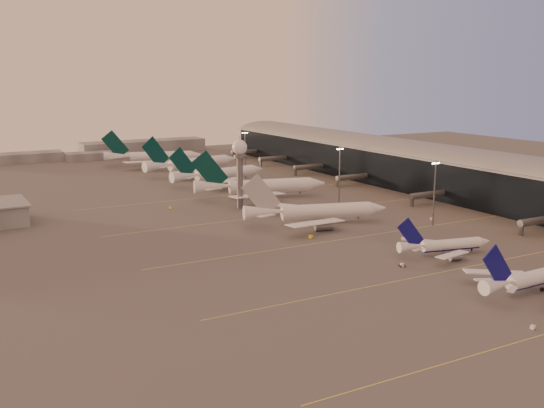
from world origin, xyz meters
TOP-DOWN VIEW (x-y plane):
  - ground at (0.00, 0.00)m, footprint 700.00×700.00m
  - taxiway_markings at (30.00, 56.00)m, footprint 180.00×185.25m
  - terminal at (107.88, 110.09)m, footprint 57.00×362.00m
  - radar_tower at (5.00, 120.00)m, footprint 6.40×6.40m
  - mast_b at (55.00, 55.00)m, footprint 3.60×0.56m
  - mast_c at (50.00, 110.00)m, footprint 3.60×0.56m
  - mast_d at (48.00, 200.00)m, footprint 3.60×0.56m
  - distant_horizon at (2.62, 325.14)m, footprint 165.00×37.50m
  - narrowbody_near at (25.33, -14.49)m, footprint 39.21×31.30m
  - narrowbody_mid at (30.13, 23.05)m, footprint 33.42×26.39m
  - widebody_white at (17.96, 79.29)m, footprint 56.33×44.50m
  - greentail_a at (24.01, 135.85)m, footprint 62.15×49.52m
  - greentail_b at (23.69, 182.35)m, footprint 57.61×46.21m
  - greentail_c at (24.57, 222.00)m, footprint 63.32×50.63m
  - greentail_d at (15.80, 264.18)m, footprint 60.53×48.15m
  - gsv_truck_a at (4.40, -31.79)m, footprint 5.37×2.79m
  - gsv_tug_mid at (9.61, 19.65)m, footprint 4.02×3.06m
  - gsv_truck_b at (49.05, 31.79)m, footprint 6.17×3.24m
  - gsv_truck_c at (4.28, 61.61)m, footprint 6.59×4.25m
  - gsv_catering_b at (60.91, 61.51)m, footprint 5.82×3.16m
  - gsv_tug_far at (24.78, 100.17)m, footprint 3.21×3.94m
  - gsv_truck_d at (-22.14, 132.88)m, footprint 2.10×5.23m

SIDE VIEW (x-z plane):
  - ground at x=0.00m, z-range 0.00..0.00m
  - taxiway_markings at x=30.00m, z-range 0.00..0.02m
  - gsv_tug_far at x=24.78m, z-range 0.01..0.99m
  - gsv_tug_mid at x=9.61m, z-range 0.02..1.03m
  - gsv_truck_a at x=4.40m, z-range 0.02..2.09m
  - gsv_truck_d at x=-22.14m, z-range 0.02..2.11m
  - gsv_truck_b at x=49.05m, z-range 0.02..2.39m
  - gsv_truck_c at x=4.28m, z-range 0.03..2.53m
  - gsv_catering_b at x=60.91m, z-range 0.00..4.58m
  - narrowbody_mid at x=30.13m, z-range -3.93..9.29m
  - narrowbody_near at x=25.33m, z-range -4.56..10.76m
  - widebody_white at x=17.96m, z-range -6.65..13.72m
  - greentail_b at x=23.69m, z-range -6.80..14.22m
  - distant_horizon at x=2.62m, z-range -0.61..8.39m
  - greentail_d at x=15.80m, z-range -7.33..15.34m
  - greentail_a at x=24.01m, z-range -7.47..15.64m
  - greentail_c at x=24.57m, z-range -7.53..15.75m
  - terminal at x=107.88m, z-range -1.00..22.04m
  - mast_b at x=55.00m, z-range 1.24..26.24m
  - mast_c at x=50.00m, z-range 1.24..26.24m
  - mast_d at x=48.00m, z-range 1.24..26.24m
  - radar_tower at x=5.00m, z-range 5.40..36.50m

